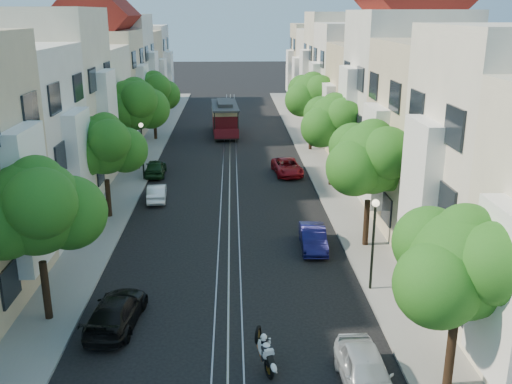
{
  "coord_description": "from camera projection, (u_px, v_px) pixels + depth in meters",
  "views": [
    {
      "loc": [
        0.27,
        -18.65,
        11.85
      ],
      "look_at": [
        1.54,
        11.84,
        2.2
      ],
      "focal_mm": 40.0,
      "sensor_mm": 36.0,
      "label": 1
    }
  ],
  "objects": [
    {
      "name": "parked_car_e_far",
      "position": [
        287.0,
        167.0,
        43.46
      ],
      "size": [
        2.36,
        4.39,
        1.17
      ],
      "primitive_type": "imported",
      "rotation": [
        0.0,
        0.0,
        0.1
      ],
      "color": "maroon",
      "rests_on": "ground"
    },
    {
      "name": "parked_car_w_far",
      "position": [
        155.0,
        168.0,
        43.07
      ],
      "size": [
        1.6,
        3.71,
        1.25
      ],
      "primitive_type": "imported",
      "rotation": [
        0.0,
        0.0,
        3.18
      ],
      "color": "black",
      "rests_on": "ground"
    },
    {
      "name": "townhouses_west",
      "position": [
        82.0,
        100.0,
        45.92
      ],
      "size": [
        7.75,
        72.0,
        11.76
      ],
      "color": "silver",
      "rests_on": "ground"
    },
    {
      "name": "sportbike_rider",
      "position": [
        265.0,
        350.0,
        19.55
      ],
      "size": [
        0.7,
        1.75,
        1.4
      ],
      "rotation": [
        0.0,
        0.0,
        0.31
      ],
      "color": "black",
      "rests_on": "ground"
    },
    {
      "name": "tree_w_a",
      "position": [
        37.0,
        210.0,
        21.5
      ],
      "size": [
        4.93,
        4.08,
        6.68
      ],
      "color": "black",
      "rests_on": "ground"
    },
    {
      "name": "townhouses_east",
      "position": [
        373.0,
        97.0,
        46.83
      ],
      "size": [
        7.75,
        72.0,
        12.0
      ],
      "color": "beige",
      "rests_on": "ground"
    },
    {
      "name": "tree_w_b",
      "position": [
        105.0,
        147.0,
        33.04
      ],
      "size": [
        4.72,
        3.87,
        6.27
      ],
      "color": "black",
      "rests_on": "ground"
    },
    {
      "name": "rail_slot",
      "position": [
        230.0,
        159.0,
        48.0
      ],
      "size": [
        0.06,
        80.0,
        0.02
      ],
      "primitive_type": "cube",
      "color": "gray",
      "rests_on": "ground"
    },
    {
      "name": "parked_car_w_near",
      "position": [
        116.0,
        312.0,
        22.38
      ],
      "size": [
        2.15,
        4.43,
        1.24
      ],
      "primitive_type": "imported",
      "rotation": [
        0.0,
        0.0,
        3.04
      ],
      "color": "black",
      "rests_on": "ground"
    },
    {
      "name": "parked_car_w_mid",
      "position": [
        157.0,
        193.0,
        37.38
      ],
      "size": [
        1.43,
        3.41,
        1.09
      ],
      "primitive_type": "imported",
      "rotation": [
        0.0,
        0.0,
        3.22
      ],
      "color": "white",
      "rests_on": "ground"
    },
    {
      "name": "tree_e_a",
      "position": [
        463.0,
        267.0,
        17.41
      ],
      "size": [
        4.72,
        3.87,
        6.27
      ],
      "color": "black",
      "rests_on": "ground"
    },
    {
      "name": "tree_e_c",
      "position": [
        334.0,
        122.0,
        39.26
      ],
      "size": [
        4.84,
        3.99,
        6.52
      ],
      "color": "black",
      "rests_on": "ground"
    },
    {
      "name": "sidewalk_west",
      "position": [
        143.0,
        160.0,
        47.7
      ],
      "size": [
        2.5,
        80.0,
        0.12
      ],
      "primitive_type": "cube",
      "color": "gray",
      "rests_on": "ground"
    },
    {
      "name": "lamp_west",
      "position": [
        142.0,
        143.0,
        41.18
      ],
      "size": [
        0.32,
        0.32,
        4.16
      ],
      "color": "black",
      "rests_on": "ground"
    },
    {
      "name": "cable_car",
      "position": [
        225.0,
        117.0,
        57.17
      ],
      "size": [
        2.93,
        8.18,
        3.1
      ],
      "rotation": [
        0.0,
        0.0,
        0.05
      ],
      "color": "black",
      "rests_on": "ground"
    },
    {
      "name": "rail_left",
      "position": [
        223.0,
        159.0,
        47.98
      ],
      "size": [
        0.06,
        80.0,
        0.02
      ],
      "primitive_type": "cube",
      "color": "gray",
      "rests_on": "ground"
    },
    {
      "name": "lamp_east",
      "position": [
        374.0,
        231.0,
        24.53
      ],
      "size": [
        0.32,
        0.32,
        4.16
      ],
      "color": "black",
      "rests_on": "ground"
    },
    {
      "name": "parked_car_e_mid",
      "position": [
        313.0,
        238.0,
        29.73
      ],
      "size": [
        1.41,
        3.69,
        1.2
      ],
      "primitive_type": "imported",
      "rotation": [
        0.0,
        0.0,
        -0.04
      ],
      "color": "#0C0D3F",
      "rests_on": "ground"
    },
    {
      "name": "ground",
      "position": [
        230.0,
        159.0,
        48.01
      ],
      "size": [
        200.0,
        200.0,
        0.0
      ],
      "primitive_type": "plane",
      "color": "black",
      "rests_on": "ground"
    },
    {
      "name": "tree_w_d",
      "position": [
        154.0,
        92.0,
        53.93
      ],
      "size": [
        4.84,
        3.99,
        6.52
      ],
      "color": "black",
      "rests_on": "ground"
    },
    {
      "name": "lane_line",
      "position": [
        230.0,
        159.0,
        48.0
      ],
      "size": [
        0.08,
        80.0,
        0.01
      ],
      "primitive_type": "cube",
      "color": "tan",
      "rests_on": "ground"
    },
    {
      "name": "rail_right",
      "position": [
        236.0,
        159.0,
        48.02
      ],
      "size": [
        0.06,
        80.0,
        0.02
      ],
      "primitive_type": "cube",
      "color": "gray",
      "rests_on": "ground"
    },
    {
      "name": "sidewalk_east",
      "position": [
        315.0,
        158.0,
        48.27
      ],
      "size": [
        2.5,
        80.0,
        0.12
      ],
      "primitive_type": "cube",
      "color": "gray",
      "rests_on": "ground"
    },
    {
      "name": "tree_e_d",
      "position": [
        312.0,
        96.0,
        49.66
      ],
      "size": [
        5.01,
        4.16,
        6.85
      ],
      "color": "black",
      "rests_on": "ground"
    },
    {
      "name": "parked_car_e_near",
      "position": [
        366.0,
        372.0,
        18.54
      ],
      "size": [
        1.65,
        3.93,
        1.33
      ],
      "primitive_type": "imported",
      "rotation": [
        0.0,
        0.0,
        0.02
      ],
      "color": "#B1B7BD",
      "rests_on": "ground"
    },
    {
      "name": "tree_w_c",
      "position": [
        135.0,
        106.0,
        43.31
      ],
      "size": [
        5.13,
        4.28,
        7.09
      ],
      "color": "black",
      "rests_on": "ground"
    },
    {
      "name": "tree_e_b",
      "position": [
        371.0,
        160.0,
        28.74
      ],
      "size": [
        4.93,
        4.08,
        6.68
      ],
      "color": "black",
      "rests_on": "ground"
    }
  ]
}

